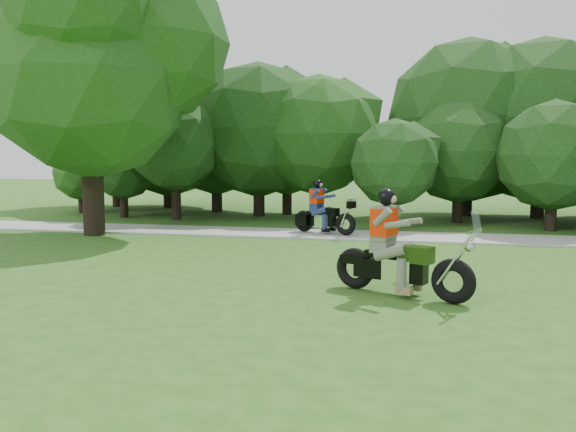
# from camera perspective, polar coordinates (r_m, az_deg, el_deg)

# --- Properties ---
(ground) EXTENTS (100.00, 100.00, 0.00)m
(ground) POSITION_cam_1_polar(r_m,az_deg,el_deg) (10.23, 14.73, -8.40)
(ground) COLOR #285B1A
(ground) RESTS_ON ground
(walkway) EXTENTS (60.00, 2.20, 0.06)m
(walkway) POSITION_cam_1_polar(r_m,az_deg,el_deg) (18.08, 13.63, -2.11)
(walkway) COLOR #9F9F9A
(walkway) RESTS_ON ground
(tree_line) EXTENTS (38.91, 11.61, 7.75)m
(tree_line) POSITION_cam_1_polar(r_m,az_deg,el_deg) (24.55, 15.99, 8.36)
(tree_line) COLOR black
(tree_line) RESTS_ON ground
(big_tree_west) EXTENTS (8.64, 6.56, 9.96)m
(big_tree_west) POSITION_cam_1_polar(r_m,az_deg,el_deg) (19.81, -19.17, 15.05)
(big_tree_west) COLOR black
(big_tree_west) RESTS_ON ground
(chopper_motorcycle) EXTENTS (2.61, 1.53, 1.95)m
(chopper_motorcycle) POSITION_cam_1_polar(r_m,az_deg,el_deg) (10.41, 10.83, -4.03)
(chopper_motorcycle) COLOR black
(chopper_motorcycle) RESTS_ON ground
(touring_motorcycle) EXTENTS (2.19, 1.31, 1.75)m
(touring_motorcycle) POSITION_cam_1_polar(r_m,az_deg,el_deg) (18.27, 3.33, 0.23)
(touring_motorcycle) COLOR black
(touring_motorcycle) RESTS_ON walkway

